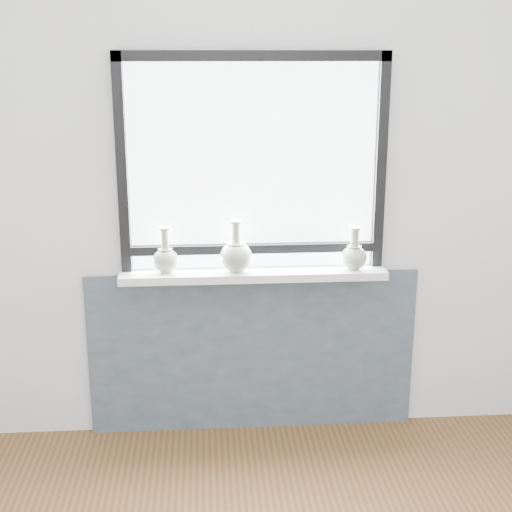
{
  "coord_description": "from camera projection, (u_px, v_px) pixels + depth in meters",
  "views": [
    {
      "loc": [
        -0.24,
        -1.65,
        1.94
      ],
      "look_at": [
        0.0,
        1.55,
        1.02
      ],
      "focal_mm": 50.0,
      "sensor_mm": 36.0,
      "label": 1
    }
  ],
  "objects": [
    {
      "name": "vase_a",
      "position": [
        166.0,
        258.0,
        3.49
      ],
      "size": [
        0.13,
        0.13,
        0.23
      ],
      "rotation": [
        0.0,
        0.0,
        0.4
      ],
      "color": "#94A485",
      "rests_on": "windowsill"
    },
    {
      "name": "back_wall",
      "position": [
        252.0,
        187.0,
        3.51
      ],
      "size": [
        3.6,
        0.02,
        2.6
      ],
      "primitive_type": "cube",
      "color": "silver",
      "rests_on": "ground"
    },
    {
      "name": "vase_b",
      "position": [
        236.0,
        255.0,
        3.5
      ],
      "size": [
        0.16,
        0.16,
        0.26
      ],
      "rotation": [
        0.0,
        0.0,
        0.13
      ],
      "color": "#94A485",
      "rests_on": "windowsill"
    },
    {
      "name": "vase_c",
      "position": [
        354.0,
        255.0,
        3.53
      ],
      "size": [
        0.13,
        0.13,
        0.21
      ],
      "rotation": [
        0.0,
        0.0,
        0.38
      ],
      "color": "#94A485",
      "rests_on": "windowsill"
    },
    {
      "name": "apron_panel",
      "position": [
        253.0,
        352.0,
        3.73
      ],
      "size": [
        1.7,
        0.03,
        0.86
      ],
      "primitive_type": "cube",
      "color": "#4C5A66",
      "rests_on": "ground"
    },
    {
      "name": "window",
      "position": [
        253.0,
        160.0,
        3.44
      ],
      "size": [
        1.3,
        0.06,
        1.05
      ],
      "color": "black",
      "rests_on": "windowsill"
    },
    {
      "name": "windowsill",
      "position": [
        254.0,
        274.0,
        3.53
      ],
      "size": [
        1.32,
        0.18,
        0.04
      ],
      "primitive_type": "cube",
      "color": "silver",
      "rests_on": "apron_panel"
    }
  ]
}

